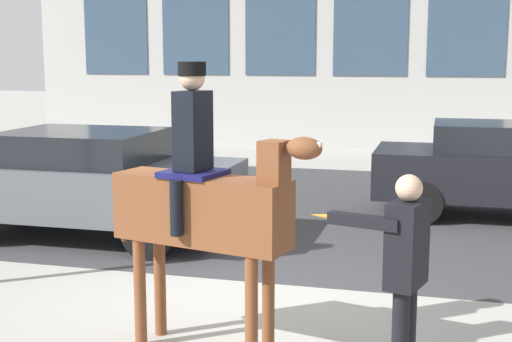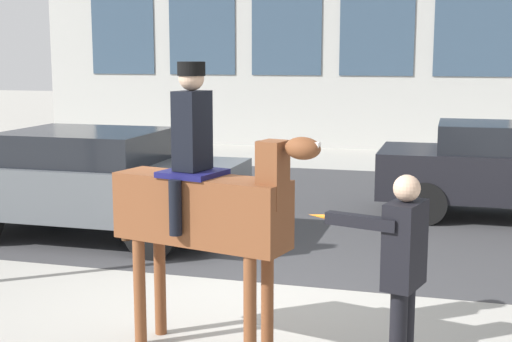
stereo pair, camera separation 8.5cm
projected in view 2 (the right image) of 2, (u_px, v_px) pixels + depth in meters
ground_plane at (245, 296)px, 7.87m from camera, size 80.00×80.00×0.00m
road_surface at (322, 208)px, 12.39m from camera, size 20.28×8.50×0.01m
mounted_horse_lead at (204, 203)px, 6.18m from camera, size 1.98×0.80×2.58m
pedestrian_bystander at (402, 271)px, 5.28m from camera, size 0.90×0.45×1.78m
street_car_near_lane at (92, 180)px, 10.43m from camera, size 4.27×2.08×1.55m
street_car_far_lane at (509, 169)px, 11.51m from camera, size 4.14×1.83×1.55m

